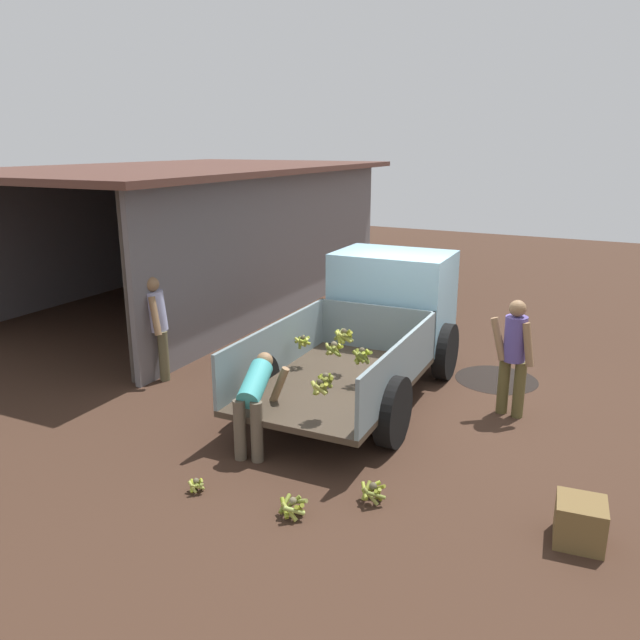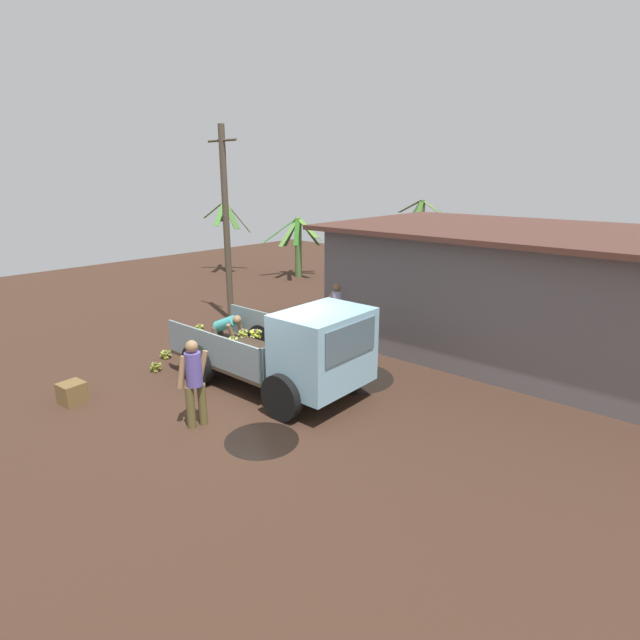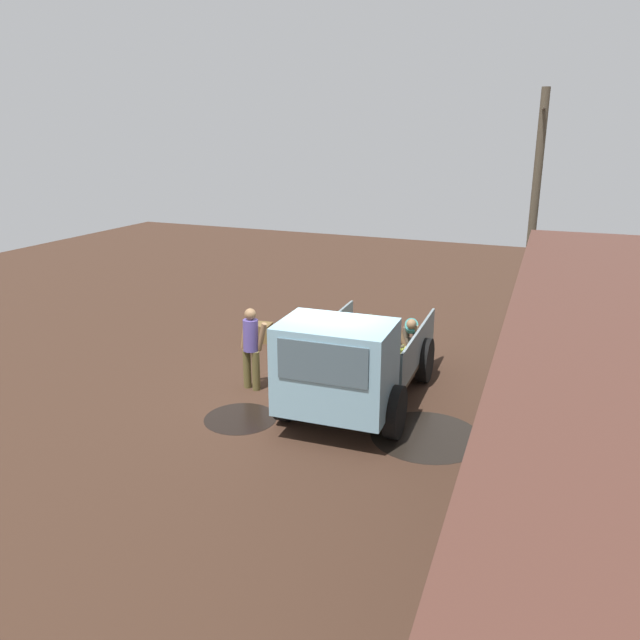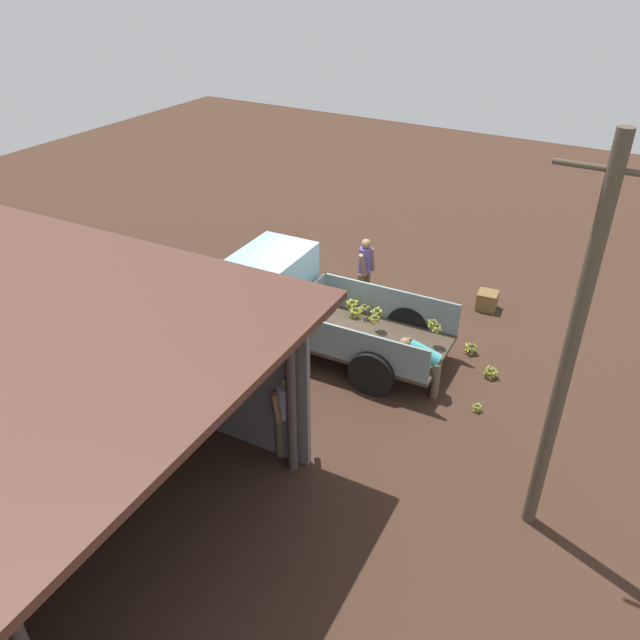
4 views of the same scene
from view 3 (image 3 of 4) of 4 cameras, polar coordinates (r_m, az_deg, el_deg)
ground at (r=11.85m, az=0.54°, el=-7.45°), size 36.00×36.00×0.00m
mud_patch_0 at (r=11.28m, az=-7.28°, el=-8.91°), size 1.29×1.29×0.01m
mud_patch_1 at (r=10.75m, az=9.72°, el=-10.42°), size 1.88×1.88×0.01m
cargo_truck at (r=10.77m, az=2.35°, el=-4.22°), size 4.59×2.33×1.94m
utility_pole at (r=15.24m, az=18.91°, el=8.82°), size 1.30×0.19×5.79m
person_foreground_visitor at (r=12.16m, az=-6.31°, el=-2.27°), size 0.36×0.64×1.64m
person_worker_loading at (r=13.56m, az=8.33°, el=-1.20°), size 0.84×0.66×1.14m
person_bystander_near_shed at (r=11.89m, az=19.45°, el=-3.58°), size 0.50×0.58×1.66m
banana_bunch_on_ground_0 at (r=14.77m, az=9.46°, el=-2.24°), size 0.21×0.20×0.16m
banana_bunch_on_ground_1 at (r=14.60m, az=2.08°, el=-2.05°), size 0.30×0.30×0.23m
banana_bunch_on_ground_2 at (r=14.96m, az=5.10°, el=-1.69°), size 0.30×0.31×0.21m
wooden_crate_0 at (r=15.11m, az=-5.37°, el=-1.13°), size 0.50×0.50×0.43m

